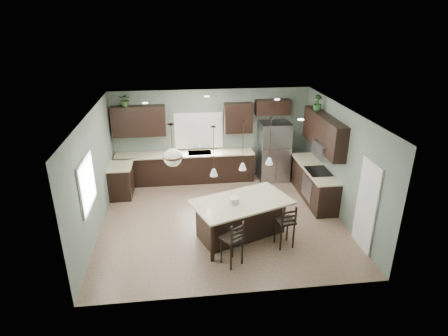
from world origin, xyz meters
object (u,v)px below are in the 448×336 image
at_px(bar_stool_left, 232,242).
at_px(plant_back_left, 125,99).
at_px(bar_stool_right, 285,225).
at_px(refrigerator, 274,152).
at_px(serving_dish, 234,200).
at_px(kitchen_island, 241,219).

distance_m(bar_stool_left, plant_back_left, 5.44).
bearing_deg(bar_stool_right, refrigerator, 69.80).
bearing_deg(serving_dish, bar_stool_left, -100.94).
relative_size(serving_dish, plant_back_left, 0.59).
distance_m(kitchen_island, bar_stool_right, 1.02).
bearing_deg(plant_back_left, bar_stool_left, -60.70).
relative_size(serving_dish, bar_stool_right, 0.23).
relative_size(refrigerator, plant_back_left, 4.58).
bearing_deg(serving_dish, bar_stool_right, -21.79).
xyz_separation_m(bar_stool_left, bar_stool_right, (1.26, 0.51, 0.00)).
bearing_deg(bar_stool_left, plant_back_left, 86.63).
distance_m(bar_stool_left, bar_stool_right, 1.36).
relative_size(kitchen_island, bar_stool_left, 2.09).
bearing_deg(refrigerator, bar_stool_right, -99.91).
distance_m(refrigerator, bar_stool_right, 3.70).
bearing_deg(kitchen_island, plant_back_left, 109.43).
height_order(kitchen_island, bar_stool_left, bar_stool_left).
xyz_separation_m(refrigerator, serving_dish, (-1.71, -3.19, 0.07)).
height_order(serving_dish, bar_stool_left, serving_dish).
bearing_deg(kitchen_island, refrigerator, 43.36).
xyz_separation_m(kitchen_island, plant_back_left, (-2.83, 3.37, 2.14)).
xyz_separation_m(kitchen_island, serving_dish, (-0.19, -0.07, 0.53)).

